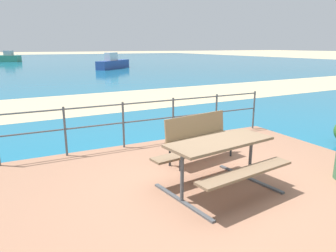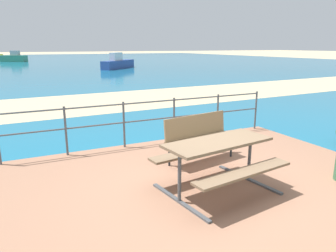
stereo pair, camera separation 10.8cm
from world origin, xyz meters
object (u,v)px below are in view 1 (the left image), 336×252
picnic_table (220,153)px  boat_near (7,58)px  park_bench (199,134)px  boat_far (114,63)px

picnic_table → boat_near: size_ratio=0.46×
picnic_table → park_bench: size_ratio=1.20×
park_bench → boat_near: (-2.84, 44.64, -0.05)m
picnic_table → boat_far: size_ratio=0.39×
picnic_table → boat_far: boat_far is taller
park_bench → boat_near: size_ratio=0.38×
boat_near → park_bench: bearing=124.2°
boat_far → picnic_table: bearing=-149.2°
picnic_table → boat_far: bearing=67.9°
picnic_table → park_bench: 1.31m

